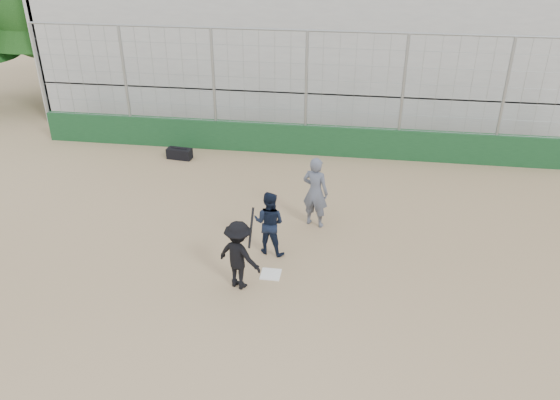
# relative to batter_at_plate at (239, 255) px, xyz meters

# --- Properties ---
(ground) EXTENTS (90.00, 90.00, 0.00)m
(ground) POSITION_rel_batter_at_plate_xyz_m (0.59, 0.49, -0.78)
(ground) COLOR #7D6243
(ground) RESTS_ON ground
(home_plate) EXTENTS (0.44, 0.44, 0.02)m
(home_plate) POSITION_rel_batter_at_plate_xyz_m (0.59, 0.49, -0.77)
(home_plate) COLOR white
(home_plate) RESTS_ON ground
(backstop) EXTENTS (18.10, 0.25, 4.04)m
(backstop) POSITION_rel_batter_at_plate_xyz_m (0.59, 7.49, 0.18)
(backstop) COLOR #123A1C
(backstop) RESTS_ON ground
(bleachers) EXTENTS (20.25, 6.70, 6.98)m
(bleachers) POSITION_rel_batter_at_plate_xyz_m (0.59, 12.44, 2.14)
(bleachers) COLOR #9A9A9A
(bleachers) RESTS_ON ground
(batter_at_plate) EXTENTS (1.16, 0.93, 1.74)m
(batter_at_plate) POSITION_rel_batter_at_plate_xyz_m (0.00, 0.00, 0.00)
(batter_at_plate) COLOR black
(batter_at_plate) RESTS_ON ground
(catcher_crouched) EXTENTS (0.91, 0.79, 1.09)m
(catcher_crouched) POSITION_rel_batter_at_plate_xyz_m (0.41, 1.37, -0.24)
(catcher_crouched) COLOR black
(catcher_crouched) RESTS_ON ground
(umpire) EXTENTS (0.79, 0.65, 1.68)m
(umpire) POSITION_rel_batter_at_plate_xyz_m (1.34, 2.84, 0.06)
(umpire) COLOR #4E5463
(umpire) RESTS_ON ground
(equipment_bag) EXTENTS (0.84, 0.43, 0.38)m
(equipment_bag) POSITION_rel_batter_at_plate_xyz_m (-3.41, 6.46, -0.61)
(equipment_bag) COLOR black
(equipment_bag) RESTS_ON ground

